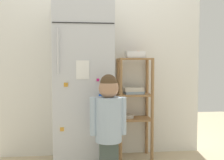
% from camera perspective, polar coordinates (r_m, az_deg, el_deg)
% --- Properties ---
extents(kitchen_wall_back, '(2.42, 0.03, 2.35)m').
position_cam_1_polar(kitchen_wall_back, '(3.19, -2.19, 4.84)').
color(kitchen_wall_back, silver).
rests_on(kitchen_wall_back, ground).
extents(refrigerator, '(0.59, 0.69, 1.85)m').
position_cam_1_polar(refrigerator, '(2.83, -6.08, -0.03)').
color(refrigerator, silver).
rests_on(refrigerator, ground).
extents(child_standing, '(0.32, 0.24, 1.01)m').
position_cam_1_polar(child_standing, '(2.35, -0.84, -8.43)').
color(child_standing, '#43504A').
rests_on(child_standing, ground).
extents(pantry_shelf_unit, '(0.39, 0.29, 1.16)m').
position_cam_1_polar(pantry_shelf_unit, '(3.09, 4.78, -4.08)').
color(pantry_shelf_unit, '#9E7247').
rests_on(pantry_shelf_unit, ground).
extents(fruit_bin, '(0.21, 0.18, 0.08)m').
position_cam_1_polar(fruit_bin, '(3.05, 5.14, 5.41)').
color(fruit_bin, white).
rests_on(fruit_bin, pantry_shelf_unit).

